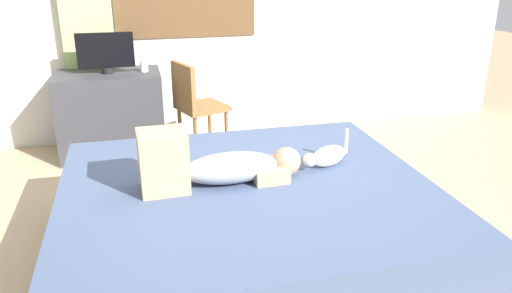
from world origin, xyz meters
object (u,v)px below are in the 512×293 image
Objects in this scene: cat at (326,156)px; tv_monitor at (106,52)px; cup at (144,66)px; bed at (248,221)px; person_lying at (214,165)px; desk at (111,114)px; chair_by_desk at (195,103)px.

cat is 0.71× the size of tv_monitor.
bed is at bearing -76.04° from cup.
person_lying is (-0.18, 0.06, 0.35)m from bed.
desk reaches higher than bed.
desk is at bearing 126.41° from cat.
cup is at bearing -0.98° from desk.
desk is (-0.80, 1.95, 0.14)m from bed.
bed is 2.40× the size of desk.
chair_by_desk is at bearing -37.48° from cup.
cup is at bearing 142.52° from chair_by_desk.
person_lying is 2.77× the size of cat.
tv_monitor is 0.56× the size of chair_by_desk.
desk is at bearing 180.00° from tv_monitor.
chair_by_desk is (0.72, -0.31, 0.14)m from desk.
tv_monitor is at bearing 112.18° from bed.
chair_by_desk is at bearing 112.44° from cat.
person_lying is 1.95× the size of tv_monitor.
cat is at bearing -53.59° from desk.
desk is 1.05× the size of chair_by_desk.
person_lying is 10.23× the size of cup.
cup is at bearing -1.00° from tv_monitor.
chair_by_desk is (-0.09, 1.64, 0.27)m from bed.
desk is 0.52m from cup.
cup is at bearing 103.96° from bed.
cat is 0.38× the size of desk.
tv_monitor is at bearing 108.07° from person_lying.
tv_monitor reaches higher than person_lying.
bed is 0.63m from cat.
chair_by_desk reaches higher than desk.
person_lying is at bearing -93.36° from chair_by_desk.
chair_by_desk reaches higher than cup.
chair_by_desk is (0.40, -0.30, -0.28)m from cup.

